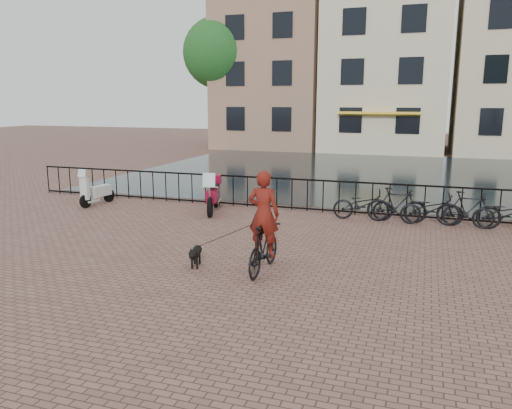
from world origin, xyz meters
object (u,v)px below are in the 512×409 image
(dog, at_px, (196,255))
(motorcycle, at_px, (213,190))
(cyclist, at_px, (264,228))
(scooter, at_px, (97,186))

(dog, height_order, motorcycle, motorcycle)
(cyclist, distance_m, dog, 1.61)
(cyclist, bearing_deg, motorcycle, -55.19)
(motorcycle, height_order, scooter, motorcycle)
(cyclist, bearing_deg, dog, 6.53)
(dog, xyz_separation_m, motorcycle, (-1.77, 4.96, 0.45))
(cyclist, height_order, dog, cyclist)
(dog, bearing_deg, scooter, 125.64)
(cyclist, distance_m, scooter, 8.63)
(cyclist, xyz_separation_m, motorcycle, (-3.22, 4.82, -0.24))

